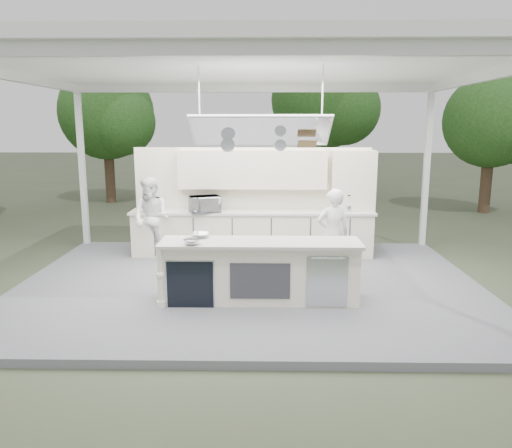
{
  "coord_description": "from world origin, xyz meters",
  "views": [
    {
      "loc": [
        0.27,
        -8.4,
        2.82
      ],
      "look_at": [
        0.11,
        0.4,
        1.08
      ],
      "focal_mm": 35.0,
      "sensor_mm": 36.0,
      "label": 1
    }
  ],
  "objects_px": {
    "demo_island": "(259,271)",
    "back_counter": "(252,233)",
    "sous_chef": "(152,218)",
    "head_chef": "(333,234)"
  },
  "relations": [
    {
      "from": "demo_island",
      "to": "back_counter",
      "type": "relative_size",
      "value": 0.61
    },
    {
      "from": "head_chef",
      "to": "back_counter",
      "type": "bearing_deg",
      "value": -59.04
    },
    {
      "from": "back_counter",
      "to": "sous_chef",
      "type": "height_order",
      "value": "sous_chef"
    },
    {
      "from": "head_chef",
      "to": "sous_chef",
      "type": "relative_size",
      "value": 0.96
    },
    {
      "from": "back_counter",
      "to": "sous_chef",
      "type": "relative_size",
      "value": 3.02
    },
    {
      "from": "demo_island",
      "to": "sous_chef",
      "type": "distance_m",
      "value": 3.34
    },
    {
      "from": "back_counter",
      "to": "sous_chef",
      "type": "distance_m",
      "value": 2.11
    },
    {
      "from": "back_counter",
      "to": "head_chef",
      "type": "bearing_deg",
      "value": -47.91
    },
    {
      "from": "demo_island",
      "to": "sous_chef",
      "type": "bearing_deg",
      "value": 132.07
    },
    {
      "from": "sous_chef",
      "to": "back_counter",
      "type": "bearing_deg",
      "value": 29.72
    }
  ]
}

